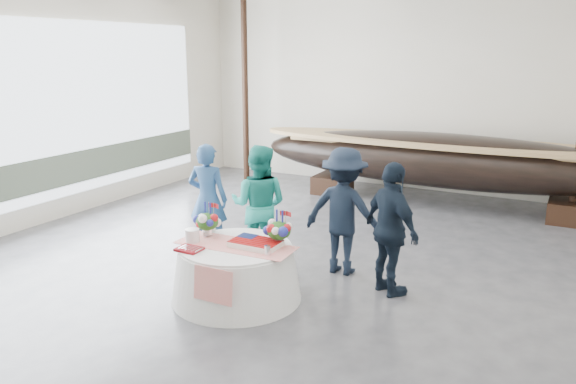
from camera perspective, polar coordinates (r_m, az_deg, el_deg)
The scene contains 11 objects.
floor at distance 7.91m, azimuth -0.88°, elevation -8.61°, with size 10.00×12.00×0.01m, color #3D3D42.
wall_back at distance 12.90m, azimuth 12.17°, elevation 10.29°, with size 10.00×0.02×4.50m, color silver.
wall_left at distance 10.67m, azimuth -25.52°, elevation 8.47°, with size 0.02×12.00×4.50m, color silver.
open_bay at distance 11.29m, azimuth -21.09°, elevation 6.98°, with size 0.03×7.00×3.20m.
longboat_display at distance 11.62m, azimuth 15.35°, elevation 3.17°, with size 7.85×1.57×1.47m.
banquet_table at distance 7.17m, azimuth -5.27°, elevation -8.07°, with size 1.64×1.64×0.71m.
tabletop_items at distance 7.12m, azimuth -5.05°, elevation -3.92°, with size 1.54×0.95×0.40m.
guest_woman_blue at distance 8.65m, azimuth -8.14°, elevation -0.72°, with size 0.63×0.41×1.72m, color navy.
guest_woman_teal at distance 8.15m, azimuth -2.97°, elevation -1.33°, with size 0.86×0.67×1.77m, color teal.
guest_man_left at distance 7.83m, azimuth 5.70°, elevation -1.96°, with size 1.15×0.66×1.79m, color black.
guest_man_right at distance 7.22m, azimuth 10.45°, elevation -3.77°, with size 1.02×0.42×1.73m, color black.
Camera 1 is at (3.50, -6.39, 3.07)m, focal length 35.00 mm.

